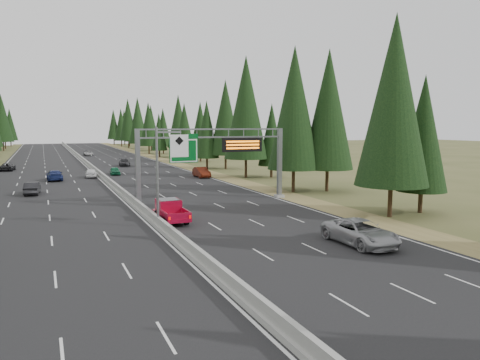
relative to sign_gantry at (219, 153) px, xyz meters
name	(u,v)px	position (x,y,z in m)	size (l,w,h in m)	color
road	(91,169)	(-8.92, 45.12, -5.23)	(32.00, 260.00, 0.08)	black
shoulder_right	(183,166)	(8.88, 45.12, -5.24)	(3.60, 260.00, 0.06)	olive
median_barrier	(91,167)	(-8.92, 45.12, -4.85)	(0.70, 260.00, 0.85)	gray
sign_gantry	(219,153)	(0.00, 0.00, 0.00)	(16.75, 0.98, 7.80)	slate
hov_sign_pole	(165,169)	(-8.33, -9.92, -0.54)	(2.80, 0.50, 8.00)	slate
tree_row_right	(223,119)	(13.00, 33.10, 3.97)	(11.13, 239.02, 18.85)	black
silver_minivan	(360,232)	(2.59, -20.74, -4.34)	(2.83, 6.14, 1.71)	#9A9B9E
red_pickup	(170,209)	(-7.42, -7.74, -4.19)	(1.98, 5.54, 1.81)	black
car_ahead_green	(115,171)	(-6.37, 32.12, -4.54)	(1.54, 3.82, 1.30)	#16633D
car_ahead_dkred	(201,172)	(5.58, 23.03, -4.40)	(1.68, 4.81, 1.59)	#5B1B0D
car_ahead_dkgrey	(124,163)	(-2.31, 48.05, -4.47)	(2.02, 4.97, 1.44)	black
car_ahead_white	(89,153)	(-5.91, 83.92, -4.55)	(2.10, 4.56, 1.27)	#B3B3B3
car_ahead_far	(86,153)	(-6.21, 87.09, -4.53)	(1.57, 3.89, 1.33)	black
car_onc_near	(32,188)	(-18.55, 13.57, -4.45)	(1.56, 4.48, 1.48)	black
car_onc_blue	(55,175)	(-15.74, 27.59, -4.42)	(2.16, 5.30, 1.54)	navy
car_onc_white	(91,173)	(-10.42, 29.58, -4.48)	(1.68, 4.18, 1.43)	white
car_onc_far	(7,167)	(-23.18, 46.88, -4.50)	(2.29, 4.97, 1.38)	#232325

